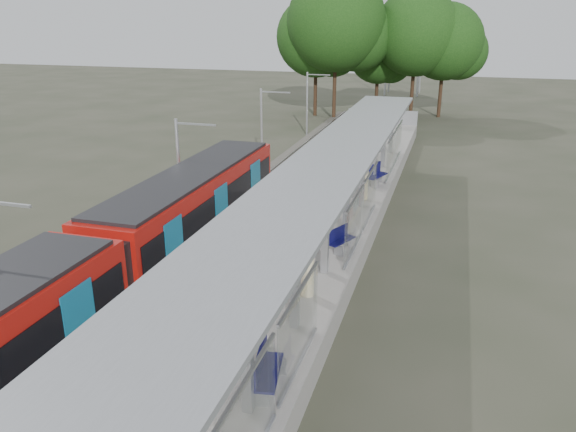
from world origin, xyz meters
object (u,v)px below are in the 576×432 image
object	(u,v)px
bench_near	(265,368)
bench_far	(375,174)
train	(96,275)
bench_mid	(340,238)
info_pillar_far	(364,185)
info_pillar_near	(308,273)
litter_bin	(302,251)

from	to	relation	value
bench_near	bench_far	bearing A→B (deg)	80.48
train	bench_near	bearing A→B (deg)	-21.80
bench_mid	bench_near	bearing A→B (deg)	-65.85
train	info_pillar_far	xyz separation A→B (m)	(6.46, 13.54, -0.28)
train	info_pillar_near	distance (m)	6.85
info_pillar_far	bench_mid	bearing A→B (deg)	-92.74
bench_mid	info_pillar_far	size ratio (longest dim) A/B	0.82
litter_bin	bench_far	bearing A→B (deg)	84.31
bench_near	train	bearing A→B (deg)	148.63
info_pillar_far	litter_bin	distance (m)	8.60
train	litter_bin	size ratio (longest dim) A/B	27.28
bench_mid	info_pillar_near	distance (m)	4.11
bench_far	info_pillar_far	distance (m)	2.81
bench_far	bench_near	bearing A→B (deg)	-70.70
litter_bin	info_pillar_near	bearing A→B (deg)	-70.48
train	bench_near	distance (m)	7.15
train	info_pillar_near	size ratio (longest dim) A/B	14.71
info_pillar_near	info_pillar_far	world-z (taller)	info_pillar_near
bench_near	info_pillar_near	bearing A→B (deg)	83.38
train	bench_far	world-z (taller)	train
train	litter_bin	bearing A→B (deg)	42.37
bench_mid	info_pillar_near	size ratio (longest dim) A/B	0.77
bench_near	bench_mid	distance (m)	9.27
bench_near	info_pillar_far	xyz separation A→B (m)	(-0.17, 16.19, 0.16)
litter_bin	info_pillar_far	bearing A→B (deg)	83.47
bench_mid	info_pillar_far	xyz separation A→B (m)	(-0.15, 6.92, 0.26)
train	litter_bin	world-z (taller)	train
bench_near	bench_far	distance (m)	18.99
info_pillar_near	litter_bin	world-z (taller)	info_pillar_near
bench_far	info_pillar_far	xyz separation A→B (m)	(-0.15, -2.80, 0.16)
train	litter_bin	xyz separation A→B (m)	(5.48, 5.00, -0.55)
bench_mid	litter_bin	bearing A→B (deg)	-100.81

